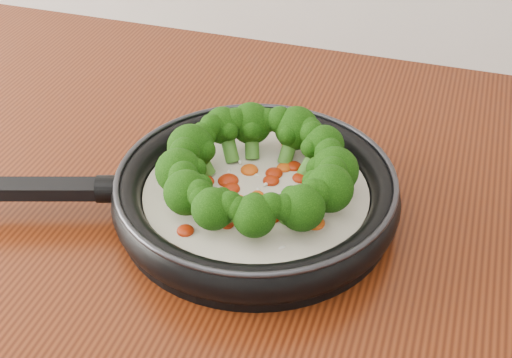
% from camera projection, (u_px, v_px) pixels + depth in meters
% --- Properties ---
extents(skillet, '(0.55, 0.42, 0.10)m').
position_uv_depth(skillet, '(254.00, 187.00, 0.79)').
color(skillet, black).
rests_on(skillet, counter).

